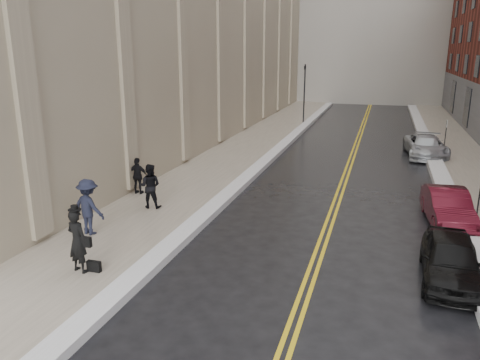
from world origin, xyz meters
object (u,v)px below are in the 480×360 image
Objects in this scene: pedestrian_a at (150,186)px; pedestrian_b at (89,207)px; car_silver_near at (426,147)px; car_maroon at (448,207)px; car_black at (451,259)px; pedestrian_main at (78,241)px; car_silver_far at (426,146)px; pedestrian_c at (138,176)px.

pedestrian_b reaches higher than pedestrian_a.
car_silver_near is at bearing -112.05° from pedestrian_b.
car_black is at bearing -100.21° from car_maroon.
car_black is at bearing -86.28° from car_silver_near.
pedestrian_main reaches higher than car_maroon.
pedestrian_b reaches higher than car_silver_far.
car_silver_near is 2.42× the size of pedestrian_a.
pedestrian_c is at bearing -141.93° from car_silver_far.
pedestrian_a is at bearing -88.79° from pedestrian_b.
pedestrian_b is at bearing -131.37° from car_silver_far.
pedestrian_a is 2.11m from pedestrian_c.
car_silver_near is 22.43m from pedestrian_main.
car_silver_near is 2.23× the size of pedestrian_b.
car_silver_near is at bearing -96.55° from car_silver_far.
car_silver_near is 2.68× the size of pedestrian_c.
car_silver_near is 2.33× the size of pedestrian_main.
pedestrian_a reaches higher than car_silver_near.
car_maroon is at bearing -84.90° from car_silver_near.
car_maroon is 11.55m from pedestrian_a.
pedestrian_b is (-0.68, -3.18, 0.08)m from pedestrian_a.
car_black is at bearing -98.25° from car_silver_far.
car_silver_far is at bearing 90.49° from car_black.
car_silver_far is 22.71m from pedestrian_main.
pedestrian_a is (-11.44, -13.92, 0.42)m from car_silver_near.
car_black is 2.14× the size of pedestrian_a.
pedestrian_main is at bearing 131.82° from pedestrian_b.
car_maroon is at bearing -179.46° from pedestrian_a.
car_black is 13.15m from pedestrian_c.
car_silver_far is 2.39× the size of pedestrian_b.
pedestrian_c is (-12.86, -12.69, 0.31)m from car_silver_far.
car_silver_near is 0.93× the size of car_silver_far.
pedestrian_a is at bearing 167.10° from car_black.
pedestrian_c is at bearing 176.76° from car_maroon.
pedestrian_b is (-12.05, -5.17, 0.48)m from car_maroon.
car_silver_near is 18.03m from pedestrian_a.
pedestrian_a is 0.92× the size of pedestrian_b.
car_silver_near is at bearing 90.46° from car_black.
pedestrian_a is (-11.37, -1.99, 0.40)m from car_maroon.
pedestrian_b reaches higher than car_maroon.
pedestrian_b is (-12.12, -17.43, 0.48)m from car_silver_far.
car_black is 11.63m from pedestrian_b.
pedestrian_a is (-11.44, -14.25, 0.40)m from car_silver_far.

